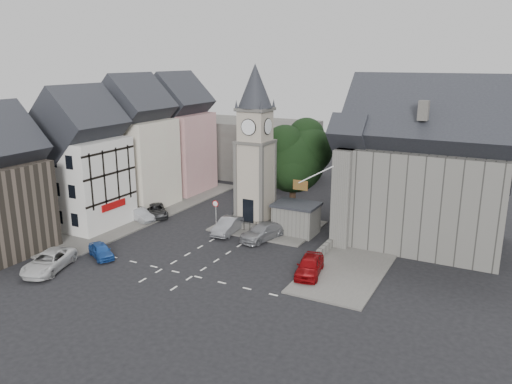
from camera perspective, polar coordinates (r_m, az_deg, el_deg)
The scene contains 24 objects.
ground at distance 45.40m, azimuth -4.82°, elevation -6.61°, with size 120.00×120.00×0.00m, color black.
pavement_west at distance 57.00m, azimuth -12.25°, elevation -2.29°, with size 6.00×30.00×0.14m, color #595651.
pavement_east at distance 47.81m, azimuth 12.81°, elevation -5.72°, with size 6.00×26.00×0.14m, color #595651.
central_island at distance 51.22m, azimuth 1.40°, elevation -3.91°, with size 10.00×8.00×0.16m, color #595651.
road_markings at distance 41.24m, azimuth -8.96°, elevation -9.04°, with size 20.00×8.00×0.01m, color silver.
clock_tower at distance 49.87m, azimuth -0.10°, elevation 5.12°, with size 4.86×4.86×16.25m.
stone_shelter at distance 49.03m, azimuth 4.61°, elevation -3.02°, with size 4.30×3.30×3.08m.
town_tree at distance 53.68m, azimuth 4.30°, elevation 4.54°, with size 7.20×7.20×10.80m.
warning_sign_post at distance 50.69m, azimuth -4.65°, elevation -1.85°, with size 0.70×0.19×2.85m.
terrace_pink at distance 65.01m, azimuth -8.99°, elevation 5.88°, with size 8.10×7.60×12.80m.
terrace_cream at distance 58.87m, azimuth -13.62°, elevation 4.70°, with size 8.10×7.60×12.80m.
terrace_tudor at distance 53.31m, azimuth -19.21°, elevation 2.81°, with size 8.10×7.60×12.00m.
backdrop_west at distance 73.54m, azimuth -1.12°, elevation 5.07°, with size 20.00×10.00×8.00m, color #4C4944.
east_building at distance 48.20m, azimuth 18.29°, elevation 1.76°, with size 14.40×11.40×12.60m.
east_boundary_wall at distance 50.20m, azimuth 10.35°, elevation -4.11°, with size 0.40×16.00×0.90m, color #63625C.
flagpole at distance 43.30m, azimuth 6.84°, elevation 1.98°, with size 3.68×0.10×2.74m.
car_west_blue at distance 45.42m, azimuth -17.28°, elevation -6.42°, with size 1.45×3.61×1.23m, color #1C489C.
car_west_silver at distance 54.36m, azimuth -13.17°, elevation -2.54°, with size 1.40×4.03×1.33m, color #989B9F.
car_west_grey at distance 55.53m, azimuth -11.40°, elevation -2.08°, with size 2.17×4.70×1.31m, color #2D2D2F.
car_island_silver at distance 49.29m, azimuth -3.18°, elevation -3.85°, with size 1.63×4.68×1.54m, color gray.
car_island_east at distance 47.55m, azimuth 0.80°, elevation -4.56°, with size 2.12×5.21×1.51m, color gray.
car_east_red at distance 40.23m, azimuth 6.14°, elevation -8.36°, with size 1.85×4.60×1.57m, color maroon.
van_sw_white at distance 44.17m, azimuth -22.62°, elevation -7.35°, with size 2.49×5.40×1.50m, color silver.
pedestrian at distance 47.88m, azimuth 9.33°, elevation -4.57°, with size 0.59×0.39×1.61m, color beige.
Camera 1 is at (22.87, -35.50, 16.67)m, focal length 35.00 mm.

